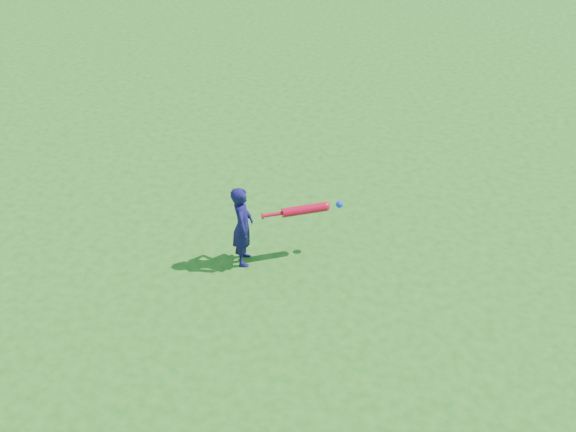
% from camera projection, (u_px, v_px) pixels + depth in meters
% --- Properties ---
extents(ground, '(80.00, 80.00, 0.00)m').
position_uv_depth(ground, '(268.00, 299.00, 6.55)').
color(ground, '#216317').
rests_on(ground, ground).
extents(child, '(0.31, 0.39, 0.94)m').
position_uv_depth(child, '(243.00, 226.00, 6.80)').
color(child, '#140F48').
rests_on(child, ground).
extents(bat_swing, '(0.80, 0.52, 0.10)m').
position_uv_depth(bat_swing, '(308.00, 209.00, 6.83)').
color(bat_swing, red).
rests_on(bat_swing, ground).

